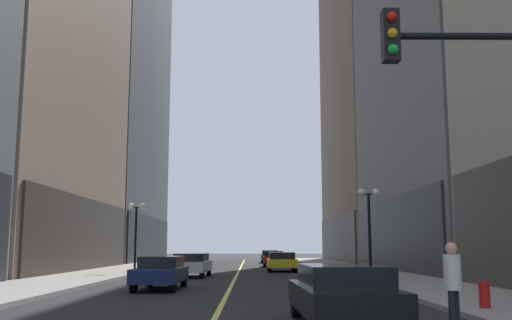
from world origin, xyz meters
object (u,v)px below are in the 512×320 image
at_px(car_yellow, 282,261).
at_px(fire_hydrant_right, 485,298).
at_px(car_black, 342,293).
at_px(car_white, 191,264).
at_px(car_green, 270,256).
at_px(pedestrian_in_white_shirt, 453,281).
at_px(car_navy, 161,271).
at_px(street_lamp_right_mid, 369,213).
at_px(car_red, 274,258).
at_px(street_lamp_left_far, 136,222).

relative_size(car_yellow, fire_hydrant_right, 5.93).
xyz_separation_m(car_black, car_white, (-5.41, 20.69, -0.00)).
relative_size(car_green, pedestrian_in_white_shirt, 2.40).
bearing_deg(car_navy, street_lamp_right_mid, 19.67).
xyz_separation_m(car_green, fire_hydrant_right, (4.08, -46.09, -0.32)).
xyz_separation_m(car_navy, fire_hydrant_right, (9.68, -8.64, -0.32)).
distance_m(car_navy, pedestrian_in_white_shirt, 14.52).
bearing_deg(fire_hydrant_right, car_white, 117.30).
distance_m(car_yellow, car_red, 10.28).
height_order(car_navy, car_yellow, same).
bearing_deg(street_lamp_right_mid, car_green, 95.98).
xyz_separation_m(car_red, street_lamp_right_mid, (3.57, -23.81, 2.54)).
bearing_deg(car_green, car_red, -89.95).
height_order(car_green, street_lamp_left_far, street_lamp_left_far).
height_order(pedestrian_in_white_shirt, street_lamp_right_mid, street_lamp_right_mid).
xyz_separation_m(car_white, car_red, (5.39, 17.41, -0.00)).
xyz_separation_m(car_navy, car_green, (5.60, 37.45, 0.00)).
xyz_separation_m(pedestrian_in_white_shirt, street_lamp_right_mid, (1.58, 15.64, 2.20)).
distance_m(car_black, pedestrian_in_white_shirt, 2.41).
bearing_deg(street_lamp_right_mid, fire_hydrant_right, -87.60).
height_order(street_lamp_left_far, street_lamp_right_mid, same).
bearing_deg(car_navy, fire_hydrant_right, -41.75).
distance_m(car_black, car_navy, 12.37).
xyz_separation_m(car_navy, car_red, (5.61, 27.09, 0.00)).
bearing_deg(fire_hydrant_right, car_yellow, 98.74).
relative_size(car_navy, car_green, 1.07).
height_order(car_navy, street_lamp_right_mid, street_lamp_right_mid).
relative_size(car_navy, car_white, 1.00).
distance_m(car_navy, car_green, 37.86).
relative_size(car_black, fire_hydrant_right, 6.04).
xyz_separation_m(car_yellow, street_lamp_right_mid, (3.42, -13.53, 2.53)).
height_order(car_green, pedestrian_in_white_shirt, pedestrian_in_white_shirt).
relative_size(street_lamp_left_far, fire_hydrant_right, 5.54).
distance_m(car_yellow, pedestrian_in_white_shirt, 29.24).
relative_size(car_black, pedestrian_in_white_shirt, 2.69).
bearing_deg(car_red, car_navy, -101.70).
xyz_separation_m(car_green, street_lamp_right_mid, (3.58, -34.17, 2.54)).
bearing_deg(street_lamp_right_mid, street_lamp_left_far, 143.21).
height_order(car_white, street_lamp_left_far, street_lamp_left_far).
xyz_separation_m(car_white, fire_hydrant_right, (9.46, -18.32, -0.32)).
bearing_deg(car_white, car_yellow, 52.18).
bearing_deg(car_green, car_white, -100.96).
bearing_deg(car_navy, street_lamp_left_far, 105.72).
relative_size(car_white, street_lamp_right_mid, 1.04).
bearing_deg(car_yellow, car_navy, -108.93).
bearing_deg(street_lamp_left_far, car_navy, -74.28).
height_order(car_black, car_navy, same).
distance_m(car_black, street_lamp_left_far, 25.73).
bearing_deg(street_lamp_left_far, car_white, -39.56).
bearing_deg(car_green, car_navy, -98.51).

